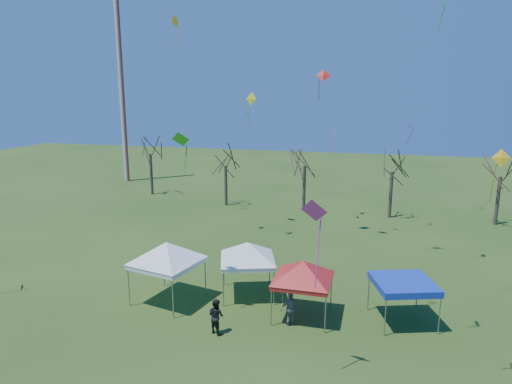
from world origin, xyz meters
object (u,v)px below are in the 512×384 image
at_px(tree_1, 225,151).
at_px(person_grey, 291,309).
at_px(radio_mast, 121,86).
at_px(tree_2, 305,149).
at_px(tent_white_mid, 248,246).
at_px(tent_white_west, 166,246).
at_px(tent_red, 303,265).
at_px(tent_blue, 404,284).
at_px(tree_0, 150,139).
at_px(person_dark, 216,316).
at_px(tree_3, 393,155).
at_px(tree_4, 503,159).

distance_m(tree_1, person_grey, 26.50).
bearing_deg(radio_mast, tree_2, -20.57).
bearing_deg(radio_mast, tent_white_mid, -49.64).
height_order(tree_2, tent_white_west, tree_2).
bearing_deg(tent_red, tent_white_west, -179.74).
height_order(tree_1, tent_red, tree_1).
bearing_deg(tent_white_west, tree_1, 99.86).
bearing_deg(tree_2, tree_1, 178.15).
distance_m(tent_red, person_grey, 2.37).
bearing_deg(tent_white_mid, tent_red, -27.80).
bearing_deg(tent_blue, tree_0, 137.97).
bearing_deg(person_dark, person_grey, -128.34).
bearing_deg(tree_2, radio_mast, 159.43).
distance_m(tree_3, tree_4, 9.32).
bearing_deg(person_dark, tent_white_west, -8.67).
distance_m(tree_1, tent_blue, 27.69).
bearing_deg(tree_1, tree_2, -1.85).
distance_m(tree_1, tree_2, 8.42).
xyz_separation_m(tree_4, tent_blue, (-9.20, -20.96, -3.92)).
height_order(tree_4, tent_blue, tree_4).
relative_size(tent_white_mid, person_dark, 2.26).
distance_m(tree_2, tent_red, 22.65).
height_order(tree_1, tree_3, tree_3).
bearing_deg(tent_white_mid, tree_1, 111.67).
bearing_deg(person_dark, tree_3, -84.13).
distance_m(tree_4, tent_white_west, 31.25).
xyz_separation_m(tree_0, person_dark, (17.88, -27.89, -5.58)).
relative_size(tent_white_mid, tent_blue, 1.10).
xyz_separation_m(tree_2, tent_white_west, (-4.50, -22.19, -2.94)).
bearing_deg(tent_white_mid, tree_0, 128.10).
bearing_deg(tree_3, tent_blue, -89.66).
xyz_separation_m(tree_4, tent_white_west, (-22.22, -21.81, -2.71)).
bearing_deg(person_dark, tree_1, -46.78).
xyz_separation_m(tree_4, tent_red, (-14.37, -21.78, -3.06)).
relative_size(radio_mast, person_grey, 13.52).
relative_size(radio_mast, tree_1, 3.31).
bearing_deg(tree_4, tree_0, 174.66).
relative_size(tree_3, tent_red, 1.88).
relative_size(radio_mast, person_dark, 13.72).
relative_size(tent_blue, person_grey, 2.02).
bearing_deg(tent_red, tree_3, 76.98).
bearing_deg(tree_1, person_grey, -64.28).
bearing_deg(tree_4, tree_2, 178.78).
bearing_deg(tent_blue, tree_2, 111.77).
bearing_deg(tent_blue, tent_white_mid, 172.99).
height_order(tree_2, tent_white_mid, tree_2).
bearing_deg(person_dark, tent_white_mid, -68.41).
relative_size(person_dark, person_grey, 0.98).
height_order(tree_4, tent_red, tree_4).
xyz_separation_m(tent_blue, person_grey, (-5.61, -1.86, -1.22)).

